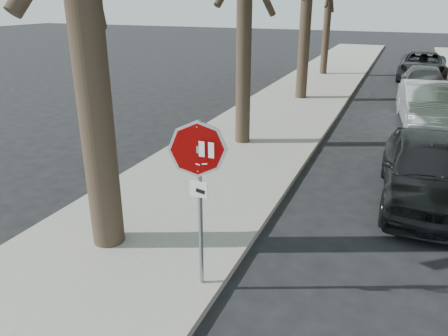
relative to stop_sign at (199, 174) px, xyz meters
The scene contains 8 objects.
ground 2.07m from the stop_sign, ahead, with size 120.00×120.00×0.00m, color black.
sidewalk_left 12.31m from the stop_sign, 98.51° to the left, with size 4.00×55.00×0.12m, color gray.
curb_left 12.17m from the stop_sign, 88.81° to the left, with size 0.12×55.00×0.13m, color #9E9384.
stop_sign is the anchor object (origin of this frame).
car_a 5.84m from the stop_sign, 56.02° to the left, with size 1.81×4.51×1.54m, color black.
car_b 12.21m from the stop_sign, 74.24° to the left, with size 1.56×4.47×1.47m, color #B4B9BD.
car_c 16.92m from the stop_sign, 78.72° to the left, with size 1.88×4.63×1.34m, color #4F4F54.
car_d 22.10m from the stop_sign, 81.40° to the left, with size 2.46×5.33×1.48m, color black.
Camera 1 is at (1.78, -5.12, 4.25)m, focal length 35.00 mm.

